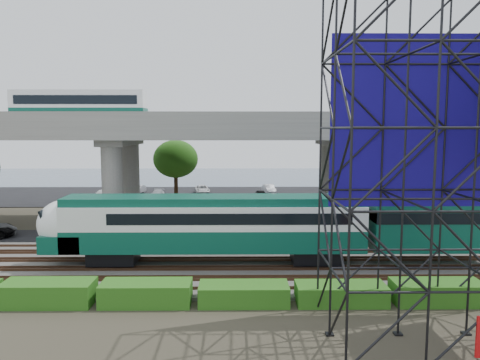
{
  "coord_description": "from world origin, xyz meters",
  "views": [
    {
      "loc": [
        0.57,
        -27.49,
        9.0
      ],
      "look_at": [
        0.92,
        6.0,
        5.26
      ],
      "focal_mm": 35.0,
      "sensor_mm": 36.0,
      "label": 1
    }
  ],
  "objects": [
    {
      "name": "commuter_train",
      "position": [
        1.35,
        2.0,
        2.88
      ],
      "size": [
        29.3,
        3.06,
        4.3
      ],
      "color": "black",
      "rests_on": "rail_tracks"
    },
    {
      "name": "parking_lot",
      "position": [
        0.0,
        34.0,
        0.04
      ],
      "size": [
        90.0,
        18.0,
        0.08
      ],
      "primitive_type": "cube",
      "color": "black",
      "rests_on": "ground"
    },
    {
      "name": "harbor_water",
      "position": [
        0.0,
        56.0,
        0.01
      ],
      "size": [
        140.0,
        40.0,
        0.03
      ],
      "primitive_type": "cube",
      "color": "#42556D",
      "rests_on": "ground"
    },
    {
      "name": "trees",
      "position": [
        -4.67,
        16.17,
        5.57
      ],
      "size": [
        40.94,
        16.94,
        7.69
      ],
      "color": "#382314",
      "rests_on": "ground"
    },
    {
      "name": "service_road",
      "position": [
        0.0,
        10.5,
        0.04
      ],
      "size": [
        90.0,
        5.0,
        0.08
      ],
      "primitive_type": "cube",
      "color": "black",
      "rests_on": "ground"
    },
    {
      "name": "rail_tracks",
      "position": [
        0.0,
        2.0,
        0.28
      ],
      "size": [
        90.0,
        9.52,
        0.16
      ],
      "color": "#472D1E",
      "rests_on": "ballast_bed"
    },
    {
      "name": "overpass",
      "position": [
        -1.0,
        16.0,
        8.21
      ],
      "size": [
        80.0,
        12.0,
        12.4
      ],
      "color": "#9E9B93",
      "rests_on": "ground"
    },
    {
      "name": "ground",
      "position": [
        0.0,
        0.0,
        0.0
      ],
      "size": [
        140.0,
        140.0,
        0.0
      ],
      "primitive_type": "plane",
      "color": "#474233",
      "rests_on": "ground"
    },
    {
      "name": "parked_cars",
      "position": [
        1.9,
        33.68,
        0.67
      ],
      "size": [
        34.08,
        9.51,
        1.28
      ],
      "color": "white",
      "rests_on": "parking_lot"
    },
    {
      "name": "ballast_bed",
      "position": [
        0.0,
        2.0,
        0.1
      ],
      "size": [
        90.0,
        12.0,
        0.2
      ],
      "primitive_type": "cube",
      "color": "slate",
      "rests_on": "ground"
    },
    {
      "name": "hedge_strip",
      "position": [
        1.01,
        -4.3,
        0.56
      ],
      "size": [
        34.6,
        1.8,
        1.2
      ],
      "color": "#276016",
      "rests_on": "ground"
    },
    {
      "name": "scaffold_tower",
      "position": [
        9.19,
        -7.98,
        7.47
      ],
      "size": [
        9.36,
        6.36,
        15.0
      ],
      "color": "black",
      "rests_on": "ground"
    }
  ]
}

